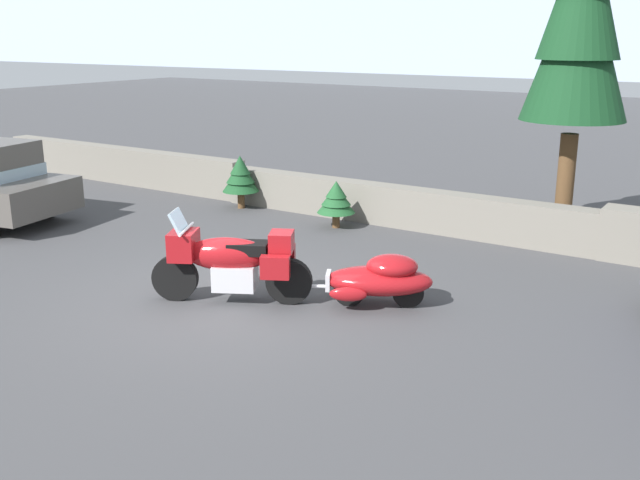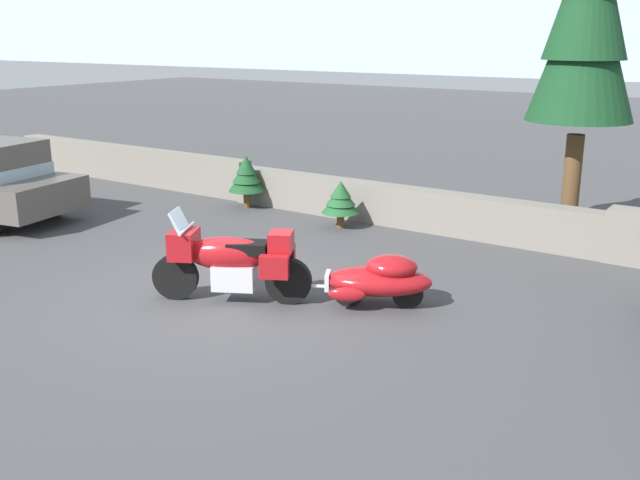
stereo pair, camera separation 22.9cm
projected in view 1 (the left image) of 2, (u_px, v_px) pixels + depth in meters
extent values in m
plane|color=#424244|center=(225.00, 301.00, 10.51)|extent=(80.00, 80.00, 0.00)
cube|color=slate|center=(118.00, 165.00, 18.84)|extent=(8.00, 0.45, 0.90)
cube|color=slate|center=(393.00, 206.00, 14.59)|extent=(8.00, 0.45, 0.80)
cylinder|color=black|center=(175.00, 278.00, 10.49)|extent=(0.65, 0.43, 0.66)
cylinder|color=black|center=(289.00, 281.00, 10.35)|extent=(0.65, 0.43, 0.66)
cube|color=silver|center=(235.00, 276.00, 10.40)|extent=(0.74, 0.67, 0.36)
ellipsoid|color=maroon|center=(227.00, 254.00, 10.32)|extent=(1.27, 0.95, 0.48)
cube|color=maroon|center=(184.00, 245.00, 10.35)|extent=(0.56, 0.63, 0.40)
cube|color=#9EB7C6|center=(179.00, 222.00, 10.26)|extent=(0.37, 0.48, 0.34)
cube|color=black|center=(248.00, 248.00, 10.27)|extent=(0.66, 0.58, 0.16)
cube|color=maroon|center=(281.00, 242.00, 10.20)|extent=(0.47, 0.50, 0.28)
cube|color=maroon|center=(275.00, 267.00, 9.99)|extent=(0.43, 0.33, 0.32)
cube|color=maroon|center=(281.00, 255.00, 10.57)|extent=(0.43, 0.33, 0.32)
cylinder|color=silver|center=(186.00, 229.00, 10.28)|extent=(0.36, 0.64, 0.04)
cylinder|color=silver|center=(178.00, 261.00, 10.42)|extent=(0.26, 0.18, 0.54)
cylinder|color=black|center=(349.00, 291.00, 10.31)|extent=(0.44, 0.29, 0.44)
cylinder|color=black|center=(408.00, 292.00, 10.23)|extent=(0.44, 0.29, 0.44)
ellipsoid|color=maroon|center=(379.00, 281.00, 10.23)|extent=(1.64, 1.30, 0.40)
ellipsoid|color=maroon|center=(392.00, 266.00, 10.15)|extent=(0.90, 0.83, 0.32)
cube|color=silver|center=(328.00, 281.00, 10.29)|extent=(0.20, 0.31, 0.24)
ellipsoid|color=maroon|center=(348.00, 294.00, 9.98)|extent=(0.53, 0.37, 0.20)
ellipsoid|color=maroon|center=(350.00, 279.00, 10.60)|extent=(0.53, 0.37, 0.20)
cylinder|color=silver|center=(301.00, 286.00, 10.35)|extent=(0.64, 0.37, 0.05)
cylinder|color=black|center=(45.00, 202.00, 15.19)|extent=(0.71, 0.34, 0.68)
cylinder|color=brown|center=(565.00, 184.00, 13.91)|extent=(0.32, 0.32, 1.91)
cone|color=#143D1E|center=(579.00, 36.00, 13.17)|extent=(1.92, 1.92, 3.02)
cylinder|color=brown|center=(241.00, 201.00, 16.07)|extent=(0.16, 0.16, 0.34)
cone|color=#194723|center=(240.00, 179.00, 15.94)|extent=(0.80, 0.80, 0.53)
cone|color=#194723|center=(240.00, 172.00, 15.90)|extent=(0.62, 0.62, 0.47)
cone|color=#194723|center=(240.00, 165.00, 15.86)|extent=(0.44, 0.44, 0.40)
cylinder|color=brown|center=(336.00, 221.00, 14.47)|extent=(0.15, 0.15, 0.27)
cone|color=#1E5128|center=(336.00, 202.00, 14.37)|extent=(0.75, 0.75, 0.43)
cone|color=#1E5128|center=(336.00, 195.00, 14.33)|extent=(0.58, 0.58, 0.38)
cone|color=#1E5128|center=(336.00, 189.00, 14.30)|extent=(0.41, 0.41, 0.32)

